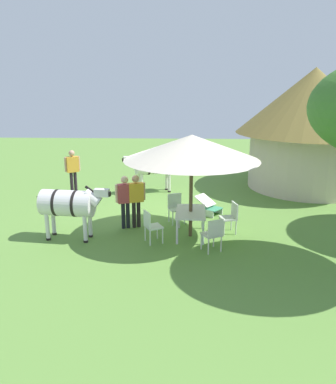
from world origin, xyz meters
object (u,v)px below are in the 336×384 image
(thatched_hut, at_px, (311,122))
(striped_lounge_chair, at_px, (209,207))
(shade_umbrella, at_px, (192,148))
(zebra_nearest_camera, at_px, (153,167))
(patio_chair_near_hut, at_px, (151,225))
(guest_behind_table, at_px, (125,197))
(zebra_by_umbrella, at_px, (69,204))
(standing_watcher, at_px, (73,168))
(patio_chair_near_lawn, at_px, (213,233))
(patio_chair_west_end, at_px, (231,216))
(patio_chair_east_end, at_px, (176,206))
(guest_beside_umbrella, at_px, (136,196))
(patio_dining_table, at_px, (191,214))

(thatched_hut, bearing_deg, striped_lounge_chair, -49.35)
(shade_umbrella, bearing_deg, zebra_nearest_camera, -162.67)
(patio_chair_near_hut, distance_m, guest_behind_table, 1.44)
(thatched_hut, xyz_separation_m, zebra_by_umbrella, (5.88, -8.19, -1.64))
(thatched_hut, relative_size, standing_watcher, 3.50)
(shade_umbrella, height_order, patio_chair_near_lawn, shade_umbrella)
(standing_watcher, xyz_separation_m, striped_lounge_chair, (2.33, 5.15, -0.77))
(patio_chair_west_end, distance_m, zebra_nearest_camera, 4.95)
(patio_chair_east_end, bearing_deg, striped_lounge_chair, -164.38)
(patio_chair_west_end, xyz_separation_m, guest_beside_umbrella, (-0.34, -2.78, 0.44))
(thatched_hut, xyz_separation_m, shade_umbrella, (5.56, -4.86, -0.12))
(patio_chair_near_hut, relative_size, standing_watcher, 0.53)
(zebra_by_umbrella, bearing_deg, guest_behind_table, 128.32)
(standing_watcher, bearing_deg, striped_lounge_chair, 124.80)
(guest_beside_umbrella, xyz_separation_m, standing_watcher, (-3.64, -2.89, 0.06))
(patio_dining_table, distance_m, patio_chair_west_end, 1.21)
(thatched_hut, xyz_separation_m, patio_chair_near_hut, (6.09, -5.94, -2.14))
(guest_beside_umbrella, xyz_separation_m, zebra_nearest_camera, (-3.86, 0.21, 0.07))
(guest_beside_umbrella, bearing_deg, guest_behind_table, 176.55)
(shade_umbrella, relative_size, patio_chair_near_hut, 4.09)
(thatched_hut, relative_size, striped_lounge_chair, 6.15)
(patio_chair_near_lawn, xyz_separation_m, patio_chair_near_hut, (-0.53, -1.64, 0.00))
(thatched_hut, distance_m, guest_behind_table, 8.60)
(patio_chair_west_end, height_order, standing_watcher, standing_watcher)
(patio_dining_table, distance_m, zebra_nearest_camera, 4.73)
(striped_lounge_chair, bearing_deg, zebra_nearest_camera, -101.88)
(shade_umbrella, distance_m, guest_behind_table, 2.54)
(striped_lounge_chair, bearing_deg, patio_chair_east_end, -13.48)
(patio_dining_table, xyz_separation_m, zebra_nearest_camera, (-4.50, -1.40, 0.38))
(patio_dining_table, height_order, patio_chair_west_end, patio_chair_west_end)
(patio_chair_west_end, relative_size, patio_chair_east_end, 1.00)
(patio_chair_east_end, height_order, striped_lounge_chair, patio_chair_east_end)
(patio_chair_east_end, xyz_separation_m, striped_lounge_chair, (-0.83, 1.09, -0.27))
(patio_chair_east_end, relative_size, guest_behind_table, 0.56)
(patio_dining_table, height_order, patio_chair_near_hut, patio_chair_near_hut)
(thatched_hut, height_order, patio_chair_west_end, thatched_hut)
(patio_chair_west_end, distance_m, patio_chair_near_hut, 2.39)
(patio_chair_west_end, distance_m, zebra_by_umbrella, 4.57)
(patio_chair_west_end, relative_size, guest_beside_umbrella, 0.56)
(guest_behind_table, distance_m, standing_watcher, 4.54)
(patio_chair_west_end, xyz_separation_m, standing_watcher, (-3.98, -5.67, 0.50))
(patio_chair_near_lawn, height_order, patio_chair_near_hut, same)
(striped_lounge_chair, bearing_deg, guest_beside_umbrella, -20.65)
(patio_chair_near_lawn, height_order, standing_watcher, standing_watcher)
(patio_dining_table, distance_m, guest_beside_umbrella, 1.76)
(guest_beside_umbrella, height_order, striped_lounge_chair, guest_beside_umbrella)
(guest_behind_table, bearing_deg, patio_chair_near_hut, 105.07)
(zebra_nearest_camera, bearing_deg, patio_chair_east_end, 176.04)
(patio_chair_near_hut, relative_size, zebra_by_umbrella, 0.43)
(patio_chair_west_end, bearing_deg, patio_chair_near_hut, 95.94)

